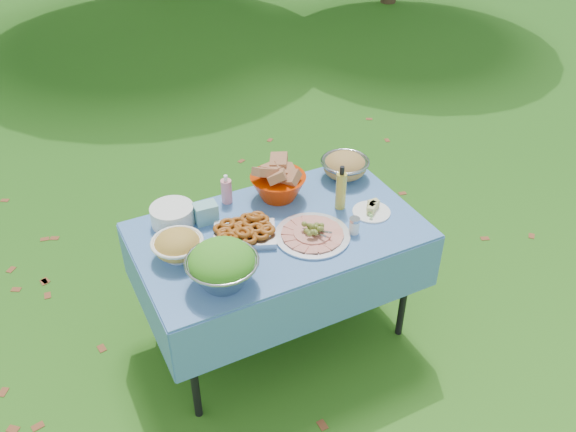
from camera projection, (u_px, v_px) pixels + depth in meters
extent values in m
plane|color=#093609|center=(280.00, 332.00, 3.58)|extent=(80.00, 80.00, 0.00)
cube|color=#84D5FF|center=(279.00, 284.00, 3.36)|extent=(1.46, 0.86, 0.76)
cylinder|color=white|center=(172.00, 215.00, 3.15)|extent=(0.23, 0.23, 0.10)
cube|color=#80CACF|center=(206.00, 213.00, 3.16)|extent=(0.12, 0.09, 0.11)
cylinder|color=pink|center=(226.00, 189.00, 3.29)|extent=(0.07, 0.07, 0.17)
cube|color=#B5B6BA|center=(245.00, 232.00, 3.05)|extent=(0.37, 0.32, 0.07)
cylinder|color=silver|center=(313.00, 230.00, 3.06)|extent=(0.50, 0.50, 0.09)
cylinder|color=gold|center=(341.00, 187.00, 3.22)|extent=(0.07, 0.07, 0.26)
cylinder|color=white|center=(372.00, 208.00, 3.24)|extent=(0.24, 0.24, 0.06)
cylinder|color=white|center=(354.00, 226.00, 3.09)|extent=(0.06, 0.06, 0.09)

